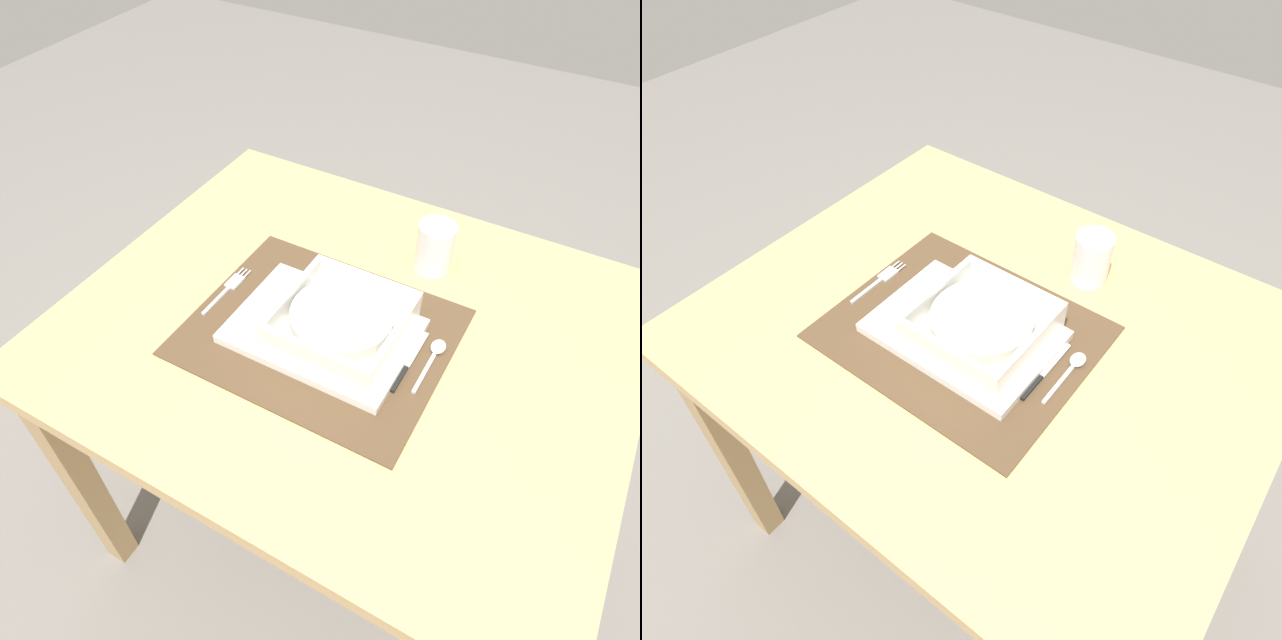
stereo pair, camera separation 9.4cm
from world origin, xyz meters
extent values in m
plane|color=slate|center=(0.00, 0.00, 0.00)|extent=(6.00, 6.00, 0.00)
cube|color=tan|center=(0.00, 0.00, 0.70)|extent=(0.93, 0.78, 0.03)
cube|color=#A48252|center=(-0.42, -0.34, 0.34)|extent=(0.05, 0.05, 0.68)
cube|color=#A48252|center=(-0.42, 0.34, 0.34)|extent=(0.05, 0.05, 0.68)
cube|color=#A48252|center=(0.42, 0.34, 0.34)|extent=(0.05, 0.05, 0.68)
cube|color=#4C3823|center=(-0.03, -0.04, 0.72)|extent=(0.42, 0.35, 0.00)
cube|color=white|center=(-0.02, -0.04, 0.72)|extent=(0.29, 0.21, 0.02)
cube|color=white|center=(0.01, -0.04, 0.74)|extent=(0.19, 0.19, 0.01)
cube|color=white|center=(-0.08, -0.04, 0.76)|extent=(0.01, 0.19, 0.04)
cube|color=white|center=(0.10, -0.04, 0.76)|extent=(0.01, 0.19, 0.04)
cube|color=white|center=(0.01, -0.13, 0.76)|extent=(0.17, 0.01, 0.04)
cube|color=white|center=(0.01, 0.06, 0.76)|extent=(0.17, 0.01, 0.04)
cylinder|color=silver|center=(0.01, -0.04, 0.76)|extent=(0.17, 0.17, 0.03)
cube|color=silver|center=(-0.22, -0.07, 0.72)|extent=(0.01, 0.08, 0.00)
cube|color=silver|center=(-0.22, -0.01, 0.72)|extent=(0.02, 0.04, 0.00)
cylinder|color=silver|center=(-0.23, 0.02, 0.72)|extent=(0.00, 0.02, 0.00)
cylinder|color=silver|center=(-0.22, 0.02, 0.72)|extent=(0.00, 0.02, 0.00)
cylinder|color=silver|center=(-0.21, 0.02, 0.72)|extent=(0.00, 0.02, 0.00)
cube|color=silver|center=(0.16, -0.04, 0.72)|extent=(0.01, 0.09, 0.00)
ellipsoid|color=silver|center=(0.16, 0.02, 0.72)|extent=(0.02, 0.03, 0.01)
cube|color=black|center=(0.12, -0.07, 0.72)|extent=(0.01, 0.05, 0.01)
cube|color=silver|center=(0.12, 0.00, 0.72)|extent=(0.01, 0.08, 0.00)
cube|color=#59331E|center=(0.10, -0.09, 0.72)|extent=(0.01, 0.05, 0.01)
cube|color=silver|center=(0.10, -0.03, 0.72)|extent=(0.01, 0.08, 0.00)
cylinder|color=white|center=(0.07, 0.21, 0.76)|extent=(0.07, 0.07, 0.09)
cylinder|color=maroon|center=(0.07, 0.21, 0.74)|extent=(0.06, 0.06, 0.04)
camera|label=1|loc=(0.29, -0.61, 1.43)|focal=32.53mm
camera|label=2|loc=(0.37, -0.55, 1.43)|focal=32.53mm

